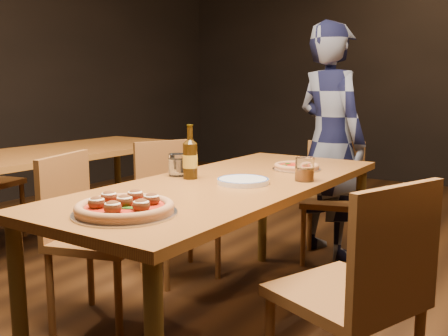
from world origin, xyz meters
The scene contains 14 objects.
ground centered at (0.00, 0.00, 0.00)m, with size 9.00×9.00×0.00m, color black.
table_main centered at (0.00, 0.00, 0.68)m, with size 0.80×2.00×0.75m.
table_left centered at (-1.70, 0.30, 0.68)m, with size 0.80×2.00×0.75m.
chair_main_nw centered at (-0.55, -0.33, 0.45)m, with size 0.42×0.42×0.91m, color brown, non-canonical shape.
chair_main_sw centered at (-0.65, 0.40, 0.45)m, with size 0.42×0.42×0.89m, color brown, non-canonical shape.
chair_main_e centered at (0.71, -0.34, 0.47)m, with size 0.44×0.44×0.94m, color brown, non-canonical shape.
chair_end centered at (0.05, 1.21, 0.43)m, with size 0.40×0.40×0.86m, color brown, non-canonical shape.
pizza_meatball centered at (0.04, -0.74, 0.78)m, with size 0.38×0.38×0.07m.
pizza_margherita centered at (0.12, 0.48, 0.77)m, with size 0.26×0.26×0.03m.
plate_stack centered at (0.09, -0.02, 0.76)m, with size 0.24×0.24×0.02m, color white.
beer_bottle centered at (-0.20, -0.06, 0.84)m, with size 0.07×0.07×0.26m.
water_glass centered at (-0.30, -0.03, 0.81)m, with size 0.09×0.09×0.11m, color white.
amber_glass centered at (0.30, 0.20, 0.81)m, with size 0.09×0.09×0.11m, color #904910.
diner centered at (-0.02, 1.34, 0.82)m, with size 0.60×0.39×1.64m, color black.
Camera 1 is at (1.29, -1.99, 1.20)m, focal length 40.00 mm.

